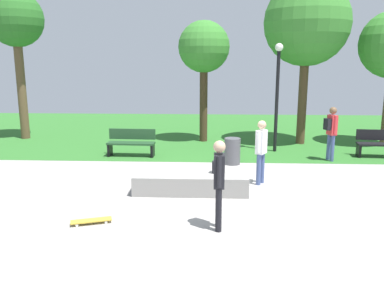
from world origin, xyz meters
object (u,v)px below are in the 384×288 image
(tree_young_birch, at_px, (16,22))
(pedestrian_with_backpack, at_px, (331,129))
(lamp_post, at_px, (277,86))
(skater_watching, at_px, (261,147))
(park_bench_near_lamppost, at_px, (131,142))
(park_bench_far_right, at_px, (382,143))
(tree_slender_maple, at_px, (307,24))
(trash_bin, at_px, (232,151))
(concrete_ledge, at_px, (191,184))
(backpack_on_ledge, at_px, (219,167))
(tree_leaning_ash, at_px, (204,49))
(skateboard_by_ledge, at_px, (91,221))
(skater_performing_trick, at_px, (219,178))

(tree_young_birch, distance_m, pedestrian_with_backpack, 12.56)
(lamp_post, distance_m, pedestrian_with_backpack, 2.38)
(skater_watching, distance_m, lamp_post, 4.21)
(park_bench_near_lamppost, height_order, park_bench_far_right, same)
(tree_slender_maple, height_order, trash_bin, tree_slender_maple)
(concrete_ledge, distance_m, backpack_on_ledge, 0.80)
(park_bench_far_right, bearing_deg, tree_young_birch, 168.78)
(skater_watching, height_order, park_bench_far_right, skater_watching)
(backpack_on_ledge, distance_m, tree_leaning_ash, 6.98)
(tree_leaning_ash, distance_m, pedestrian_with_backpack, 5.74)
(backpack_on_ledge, bearing_deg, concrete_ledge, 26.39)
(lamp_post, bearing_deg, tree_slender_maple, 49.72)
(skateboard_by_ledge, xyz_separation_m, tree_young_birch, (-5.35, 8.63, 4.60))
(park_bench_far_right, distance_m, trash_bin, 5.18)
(park_bench_near_lamppost, bearing_deg, lamp_post, 10.42)
(skater_watching, xyz_separation_m, tree_young_birch, (-9.04, 5.83, 3.68))
(concrete_ledge, height_order, tree_leaning_ash, tree_leaning_ash)
(park_bench_far_right, height_order, trash_bin, park_bench_far_right)
(tree_young_birch, relative_size, pedestrian_with_backpack, 3.36)
(tree_slender_maple, bearing_deg, tree_leaning_ash, 175.36)
(pedestrian_with_backpack, bearing_deg, tree_slender_maple, 97.22)
(park_bench_near_lamppost, distance_m, tree_slender_maple, 7.77)
(skater_performing_trick, height_order, trash_bin, skater_performing_trick)
(tree_leaning_ash, relative_size, lamp_post, 1.25)
(park_bench_far_right, relative_size, pedestrian_with_backpack, 0.93)
(pedestrian_with_backpack, bearing_deg, skater_watching, -134.52)
(tree_young_birch, bearing_deg, trash_bin, -24.41)
(concrete_ledge, distance_m, park_bench_near_lamppost, 4.37)
(park_bench_near_lamppost, distance_m, park_bench_far_right, 8.42)
(park_bench_far_right, bearing_deg, skateboard_by_ledge, -143.69)
(tree_young_birch, height_order, trash_bin, tree_young_birch)
(skateboard_by_ledge, distance_m, pedestrian_with_backpack, 8.30)
(trash_bin, bearing_deg, tree_young_birch, 155.59)
(backpack_on_ledge, xyz_separation_m, pedestrian_with_backpack, (3.66, 3.26, 0.43))
(skater_performing_trick, bearing_deg, skater_watching, 68.53)
(skater_performing_trick, xyz_separation_m, skater_watching, (1.15, 2.94, -0.04))
(tree_leaning_ash, height_order, pedestrian_with_backpack, tree_leaning_ash)
(park_bench_far_right, distance_m, tree_young_birch, 14.34)
(skateboard_by_ledge, relative_size, tree_slender_maple, 0.13)
(lamp_post, height_order, trash_bin, lamp_post)
(skater_performing_trick, relative_size, pedestrian_with_backpack, 1.00)
(skater_performing_trick, distance_m, tree_young_birch, 12.34)
(pedestrian_with_backpack, bearing_deg, lamp_post, 140.64)
(concrete_ledge, height_order, park_bench_near_lamppost, park_bench_near_lamppost)
(park_bench_near_lamppost, height_order, tree_young_birch, tree_young_birch)
(concrete_ledge, height_order, skater_performing_trick, skater_performing_trick)
(tree_young_birch, xyz_separation_m, tree_slender_maple, (11.24, -0.53, -0.15))
(backpack_on_ledge, height_order, park_bench_near_lamppost, park_bench_near_lamppost)
(tree_slender_maple, height_order, lamp_post, tree_slender_maple)
(backpack_on_ledge, relative_size, trash_bin, 0.39)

